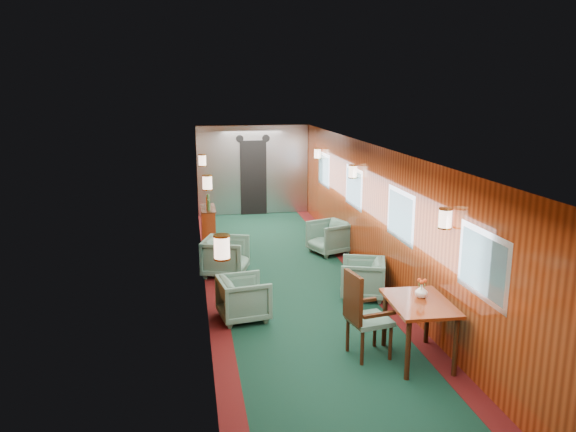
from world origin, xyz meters
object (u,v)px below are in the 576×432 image
object	(u,v)px
dining_table	(419,311)
armchair_right_far	(329,237)
armchair_right_near	(362,278)
credenza	(208,227)
side_chair	(362,311)
armchair_left_near	(244,298)
armchair_left_far	(226,256)

from	to	relation	value
dining_table	armchair_right_far	distance (m)	4.77
dining_table	armchair_right_near	xyz separation A→B (m)	(-0.03, 2.23, -0.34)
credenza	armchair_right_far	bearing A→B (deg)	-20.92
credenza	armchair_right_near	distance (m)	4.20
side_chair	armchair_left_near	bearing A→B (deg)	122.39
dining_table	armchair_left_far	xyz separation A→B (m)	(-2.16, 3.74, -0.31)
credenza	armchair_left_near	world-z (taller)	credenza
armchair_right_far	armchair_right_near	bearing A→B (deg)	-22.33
credenza	armchair_left_far	bearing A→B (deg)	-82.98
armchair_left_near	armchair_left_far	bearing A→B (deg)	-5.50
credenza	armchair_right_far	world-z (taller)	credenza
credenza	armchair_right_far	distance (m)	2.63
credenza	armchair_right_near	size ratio (longest dim) A/B	1.60
side_chair	armchair_left_near	xyz separation A→B (m)	(-1.36, 1.46, -0.29)
armchair_left_near	armchair_right_far	distance (m)	3.72
armchair_right_near	credenza	bearing A→B (deg)	-126.95
armchair_left_near	armchair_left_far	size ratio (longest dim) A/B	0.92
credenza	armchair_left_near	xyz separation A→B (m)	(0.37, -4.02, -0.12)
side_chair	dining_table	bearing A→B (deg)	-27.73
side_chair	armchair_left_far	world-z (taller)	side_chair
armchair_right_far	side_chair	bearing A→B (deg)	-29.66
dining_table	side_chair	bearing A→B (deg)	165.13
armchair_left_far	armchair_left_near	bearing A→B (deg)	-158.43
armchair_left_far	dining_table	bearing A→B (deg)	-131.90
armchair_left_near	armchair_right_far	xyz separation A→B (m)	(2.09, 3.08, 0.01)
armchair_left_near	armchair_right_far	size ratio (longest dim) A/B	0.96
dining_table	armchair_left_far	distance (m)	4.33
armchair_right_near	armchair_right_far	size ratio (longest dim) A/B	0.96
dining_table	side_chair	distance (m)	0.71
dining_table	credenza	world-z (taller)	credenza
armchair_right_near	armchair_right_far	world-z (taller)	armchair_right_far
armchair_right_near	armchair_left_near	bearing A→B (deg)	-55.86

